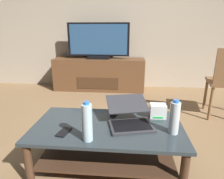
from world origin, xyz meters
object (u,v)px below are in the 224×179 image
at_px(coffee_table, 108,138).
at_px(media_cabinet, 99,74).
at_px(router_box, 158,111).
at_px(water_bottle_far, 87,122).
at_px(television, 98,42).
at_px(cell_phone, 64,132).
at_px(laptop, 129,117).
at_px(tv_remote, 115,112).
at_px(water_bottle_near, 174,118).

height_order(coffee_table, media_cabinet, media_cabinet).
distance_m(router_box, water_bottle_far, 0.70).
relative_size(television, cell_phone, 7.97).
xyz_separation_m(television, laptop, (0.58, -2.12, -0.46)).
bearing_deg(media_cabinet, water_bottle_far, -83.25).
xyz_separation_m(router_box, tv_remote, (-0.38, 0.05, -0.05)).
bearing_deg(tv_remote, laptop, -38.28).
xyz_separation_m(water_bottle_far, tv_remote, (0.16, 0.48, -0.13)).
distance_m(media_cabinet, television, 0.61).
height_order(media_cabinet, tv_remote, media_cabinet).
relative_size(coffee_table, media_cabinet, 0.72).
xyz_separation_m(media_cabinet, router_box, (0.83, -2.00, 0.15)).
xyz_separation_m(media_cabinet, water_bottle_far, (0.29, -2.42, 0.22)).
bearing_deg(tv_remote, cell_phone, -115.31).
xyz_separation_m(water_bottle_near, tv_remote, (-0.46, 0.32, -0.12)).
bearing_deg(media_cabinet, television, -90.00).
distance_m(coffee_table, television, 2.29).
relative_size(cell_phone, tv_remote, 0.88).
relative_size(coffee_table, water_bottle_far, 4.17).
height_order(coffee_table, water_bottle_far, water_bottle_far).
bearing_deg(laptop, water_bottle_far, -136.18).
xyz_separation_m(media_cabinet, tv_remote, (0.45, -1.95, 0.10)).
bearing_deg(television, coffee_table, -79.45).
distance_m(television, router_box, 2.19).
distance_m(water_bottle_far, cell_phone, 0.26).
relative_size(coffee_table, tv_remote, 7.63).
distance_m(media_cabinet, water_bottle_near, 2.45).
relative_size(router_box, water_bottle_far, 0.48).
height_order(television, water_bottle_near, television).
distance_m(water_bottle_near, cell_phone, 0.84).
bearing_deg(laptop, router_box, 30.25).
distance_m(router_box, tv_remote, 0.39).
xyz_separation_m(media_cabinet, water_bottle_near, (0.91, -2.27, 0.21)).
relative_size(water_bottle_far, cell_phone, 2.09).
xyz_separation_m(water_bottle_near, cell_phone, (-0.83, -0.07, -0.12)).
bearing_deg(water_bottle_far, television, 96.81).
bearing_deg(coffee_table, tv_remote, 79.51).
distance_m(television, tv_remote, 2.04).
distance_m(coffee_table, router_box, 0.50).
height_order(laptop, cell_phone, laptop).
distance_m(television, water_bottle_far, 2.45).
relative_size(television, tv_remote, 6.97).
relative_size(media_cabinet, cell_phone, 12.03).
height_order(router_box, water_bottle_far, water_bottle_far).
distance_m(media_cabinet, water_bottle_far, 2.45).
relative_size(coffee_table, cell_phone, 8.72).
bearing_deg(water_bottle_far, tv_remote, 71.27).
distance_m(coffee_table, cell_phone, 0.38).
bearing_deg(water_bottle_far, laptop, 43.82).
bearing_deg(cell_phone, tv_remote, 58.44).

